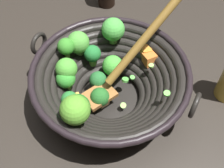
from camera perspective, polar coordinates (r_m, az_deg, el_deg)
ground_plane at (r=0.69m, az=-0.29°, el=-3.06°), size 4.00×4.00×0.00m
wok at (r=0.63m, az=-0.72°, el=0.72°), size 0.36×0.37×0.22m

